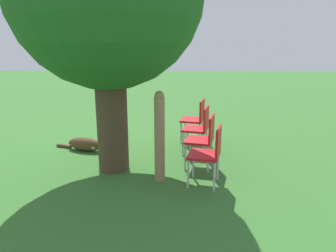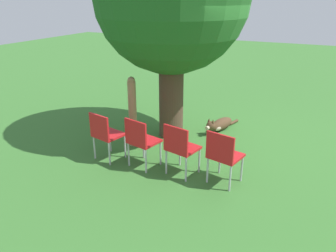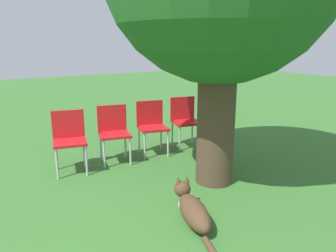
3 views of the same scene
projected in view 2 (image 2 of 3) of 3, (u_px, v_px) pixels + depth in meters
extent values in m
plane|color=#38702D|center=(215.00, 137.00, 6.54)|extent=(30.00, 30.00, 0.00)
cylinder|color=#4C3828|center=(171.00, 90.00, 6.31)|extent=(0.47, 0.47, 1.89)
ellipsoid|color=#513823|center=(222.00, 124.00, 6.87)|extent=(0.73, 0.44, 0.25)
ellipsoid|color=#C6B293|center=(216.00, 127.00, 6.74)|extent=(0.29, 0.27, 0.15)
sphere|color=#513823|center=(211.00, 126.00, 6.57)|extent=(0.23, 0.23, 0.18)
cylinder|color=#C6B293|center=(208.00, 128.00, 6.50)|extent=(0.10, 0.10, 0.08)
cone|color=#513823|center=(213.00, 121.00, 6.50)|extent=(0.06, 0.06, 0.08)
cone|color=#513823|center=(209.00, 120.00, 6.56)|extent=(0.06, 0.06, 0.08)
cylinder|color=#513823|center=(233.00, 122.00, 7.22)|extent=(0.31, 0.15, 0.06)
cylinder|color=#937551|center=(133.00, 115.00, 5.97)|extent=(0.15, 0.15, 1.23)
sphere|color=#937551|center=(131.00, 80.00, 5.73)|extent=(0.13, 0.13, 0.13)
cube|color=red|center=(226.00, 156.00, 4.83)|extent=(0.51, 0.52, 0.04)
cube|color=red|center=(220.00, 147.00, 4.61)|extent=(0.13, 0.44, 0.39)
cylinder|color=#B7B7BC|center=(220.00, 161.00, 5.15)|extent=(0.03, 0.03, 0.42)
cylinder|color=#B7B7BC|center=(242.00, 169.00, 4.93)|extent=(0.03, 0.03, 0.42)
cylinder|color=#B7B7BC|center=(208.00, 170.00, 4.89)|extent=(0.03, 0.03, 0.42)
cylinder|color=#B7B7BC|center=(230.00, 178.00, 4.67)|extent=(0.03, 0.03, 0.42)
cube|color=red|center=(183.00, 148.00, 5.07)|extent=(0.51, 0.52, 0.04)
cube|color=red|center=(176.00, 139.00, 4.85)|extent=(0.13, 0.44, 0.39)
cylinder|color=#B7B7BC|center=(180.00, 154.00, 5.39)|extent=(0.03, 0.03, 0.42)
cylinder|color=#B7B7BC|center=(199.00, 160.00, 5.17)|extent=(0.03, 0.03, 0.42)
cylinder|color=#B7B7BC|center=(166.00, 162.00, 5.13)|extent=(0.03, 0.03, 0.42)
cylinder|color=#B7B7BC|center=(186.00, 169.00, 4.91)|extent=(0.03, 0.03, 0.42)
cube|color=red|center=(144.00, 141.00, 5.31)|extent=(0.51, 0.52, 0.04)
cube|color=red|center=(135.00, 133.00, 5.09)|extent=(0.13, 0.44, 0.39)
cylinder|color=#B7B7BC|center=(144.00, 147.00, 5.64)|extent=(0.03, 0.03, 0.42)
cylinder|color=#B7B7BC|center=(160.00, 153.00, 5.42)|extent=(0.03, 0.03, 0.42)
cylinder|color=#B7B7BC|center=(129.00, 154.00, 5.37)|extent=(0.03, 0.03, 0.42)
cylinder|color=#B7B7BC|center=(146.00, 161.00, 5.15)|extent=(0.03, 0.03, 0.42)
cube|color=red|center=(109.00, 135.00, 5.55)|extent=(0.51, 0.52, 0.04)
cube|color=red|center=(99.00, 126.00, 5.33)|extent=(0.13, 0.44, 0.39)
cylinder|color=#B7B7BC|center=(110.00, 141.00, 5.88)|extent=(0.03, 0.03, 0.42)
cylinder|color=#B7B7BC|center=(125.00, 146.00, 5.66)|extent=(0.03, 0.03, 0.42)
cylinder|color=#B7B7BC|center=(94.00, 147.00, 5.62)|extent=(0.03, 0.03, 0.42)
cylinder|color=#B7B7BC|center=(109.00, 154.00, 5.40)|extent=(0.03, 0.03, 0.42)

